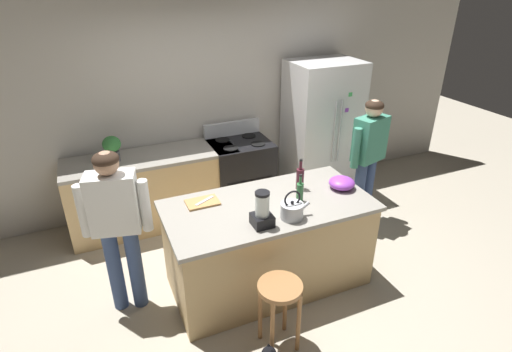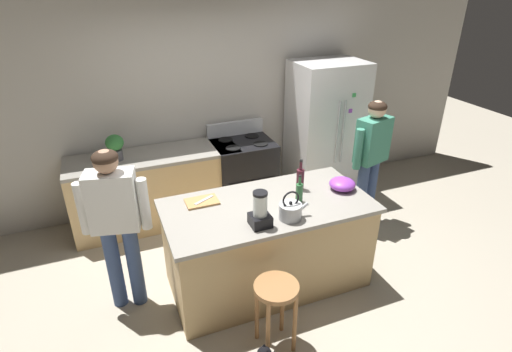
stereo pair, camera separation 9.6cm
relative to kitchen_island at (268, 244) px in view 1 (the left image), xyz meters
name	(u,v)px [view 1 (the left image)]	position (x,y,z in m)	size (l,w,h in m)	color
ground_plane	(268,280)	(0.00, 0.00, -0.46)	(14.00, 14.00, 0.00)	#B2A893
back_wall	(204,102)	(0.00, 1.95, 0.89)	(8.00, 0.10, 2.70)	#BCB7AD
kitchen_island	(268,244)	(0.00, 0.00, 0.00)	(1.93, 0.96, 0.91)	tan
back_counter_run	(155,190)	(-0.80, 1.55, 0.00)	(2.00, 0.64, 0.91)	tan
refrigerator	(321,130)	(1.48, 1.50, 0.46)	(0.90, 0.73, 1.83)	silver
stove_range	(241,174)	(0.31, 1.52, 0.01)	(0.76, 0.65, 1.09)	black
person_by_island_left	(116,219)	(-1.33, 0.21, 0.50)	(0.59, 0.31, 1.57)	#384C7A
person_by_sink_right	(368,151)	(1.56, 0.59, 0.49)	(0.59, 0.32, 1.56)	#384C7A
bar_stool	(280,299)	(-0.25, -0.75, 0.04)	(0.36, 0.36, 0.64)	#9E6B3D
potted_plant	(112,147)	(-1.21, 1.55, 0.62)	(0.20, 0.20, 0.30)	#4C4C51
blender_appliance	(262,212)	(-0.20, -0.29, 0.59)	(0.17, 0.17, 0.32)	black
bottle_wine	(300,178)	(0.40, 0.15, 0.57)	(0.08, 0.08, 0.32)	#471923
bottle_olive_oil	(300,192)	(0.28, -0.07, 0.55)	(0.07, 0.07, 0.28)	#2D6638
mixing_bowl	(342,183)	(0.79, -0.01, 0.51)	(0.26, 0.26, 0.12)	purple
tea_kettle	(292,210)	(0.08, -0.29, 0.53)	(0.28, 0.20, 0.27)	#B7BABF
cutting_board	(202,202)	(-0.56, 0.25, 0.46)	(0.30, 0.20, 0.02)	#B7844C
chef_knife	(204,201)	(-0.54, 0.25, 0.47)	(0.22, 0.03, 0.01)	#B7BABF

